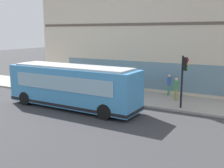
{
  "coord_description": "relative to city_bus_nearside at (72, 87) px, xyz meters",
  "views": [
    {
      "loc": [
        -15.37,
        -10.06,
        5.38
      ],
      "look_at": [
        1.92,
        -0.45,
        1.63
      ],
      "focal_mm": 43.98,
      "sensor_mm": 36.0,
      "label": 1
    }
  ],
  "objects": [
    {
      "name": "newspaper_vending_box",
      "position": [
        5.05,
        -2.66,
        -0.95
      ],
      "size": [
        0.44,
        0.42,
        0.9
      ],
      "color": "#263F99",
      "rests_on": "sidewalk_curb"
    },
    {
      "name": "pedestrian_by_light_pole",
      "position": [
        6.51,
        -2.07,
        -0.41
      ],
      "size": [
        0.32,
        0.32,
        1.73
      ],
      "color": "silver",
      "rests_on": "sidewalk_curb"
    },
    {
      "name": "city_bus_nearside",
      "position": [
        0.0,
        0.0,
        0.0
      ],
      "size": [
        2.78,
        10.09,
        3.07
      ],
      "color": "#3F8CC6",
      "rests_on": "ground"
    },
    {
      "name": "pedestrian_near_hydrant",
      "position": [
        4.72,
        4.09,
        -0.5
      ],
      "size": [
        0.32,
        0.32,
        1.59
      ],
      "color": "#99994C",
      "rests_on": "sidewalk_curb"
    },
    {
      "name": "pedestrian_near_building_entrance",
      "position": [
        5.14,
        -6.04,
        -0.37
      ],
      "size": [
        0.32,
        0.32,
        1.79
      ],
      "color": "#99994C",
      "rests_on": "sidewalk_curb"
    },
    {
      "name": "pedestrian_walking_along_curb",
      "position": [
        6.68,
        -4.99,
        -0.39
      ],
      "size": [
        0.32,
        0.32,
        1.76
      ],
      "color": "#3F8C4C",
      "rests_on": "sidewalk_curb"
    },
    {
      "name": "traffic_light_near_corner",
      "position": [
        3.25,
        -7.08,
        1.15
      ],
      "size": [
        0.32,
        0.49,
        3.66
      ],
      "color": "black",
      "rests_on": "sidewalk_curb"
    },
    {
      "name": "building_corner",
      "position": [
        11.2,
        -1.71,
        3.94
      ],
      "size": [
        7.91,
        21.71,
        11.01
      ],
      "color": "beige",
      "rests_on": "ground"
    },
    {
      "name": "sidewalk_curb",
      "position": [
        4.94,
        -1.71,
        -1.48
      ],
      "size": [
        4.66,
        40.0,
        0.15
      ],
      "primitive_type": "cube",
      "color": "#9E9991",
      "rests_on": "ground"
    },
    {
      "name": "ground",
      "position": [
        0.01,
        -1.71,
        -1.55
      ],
      "size": [
        120.0,
        120.0,
        0.0
      ],
      "primitive_type": "plane",
      "color": "#38383A"
    }
  ]
}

